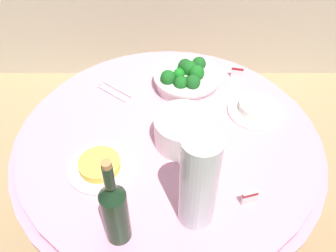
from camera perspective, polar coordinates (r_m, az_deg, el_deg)
ground_plane at (r=1.98m, az=0.00°, el=-16.29°), size 6.00×6.00×0.00m
buffet_table at (r=1.66m, az=0.00°, el=-10.12°), size 1.16×1.16×0.74m
broccoli_bowl at (r=1.55m, az=2.95°, el=7.43°), size 0.28×0.28×0.12m
plate_stack at (r=1.32m, az=2.39°, el=-0.68°), size 0.21×0.21×0.11m
wine_bottle at (r=1.04m, az=-8.21°, el=-12.79°), size 0.07×0.07×0.34m
decorative_fruit_vase at (r=1.04m, az=4.65°, el=-9.13°), size 0.11×0.11×0.34m
serving_tongs at (r=1.57m, az=-8.47°, el=5.42°), size 0.15×0.13×0.01m
food_plate_fried_egg at (r=1.28m, az=-10.48°, el=-6.10°), size 0.22×0.22×0.04m
food_plate_rice at (r=1.49m, az=13.43°, el=2.57°), size 0.22×0.22×0.04m
label_placard_front at (r=1.64m, az=10.66°, el=8.26°), size 0.05×0.02×0.05m
label_placard_mid at (r=1.19m, az=12.46°, el=-10.69°), size 0.05×0.02×0.05m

